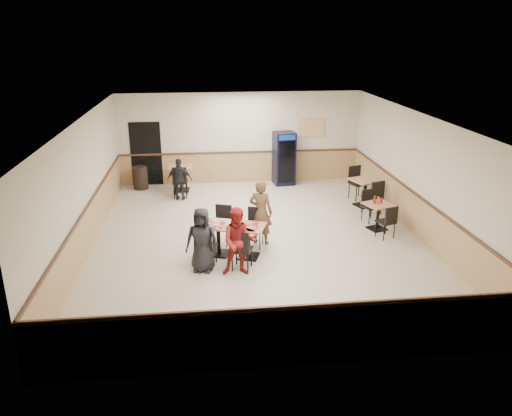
{
  "coord_description": "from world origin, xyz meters",
  "views": [
    {
      "loc": [
        -1.3,
        -11.29,
        4.87
      ],
      "look_at": [
        -0.09,
        -0.5,
        0.99
      ],
      "focal_mm": 35.0,
      "sensor_mm": 36.0,
      "label": 1
    }
  ],
  "objects": [
    {
      "name": "side_table_near",
      "position": [
        3.16,
        0.3,
        0.46
      ],
      "size": [
        0.83,
        0.83,
        0.7
      ],
      "rotation": [
        0.0,
        0.0,
        0.34
      ],
      "color": "black",
      "rests_on": "ground"
    },
    {
      "name": "side_table_far_chair_south",
      "position": [
        3.39,
        1.46,
        0.51
      ],
      "size": [
        0.6,
        0.6,
        1.02
      ],
      "primitive_type": null,
      "rotation": [
        0.0,
        0.0,
        3.48
      ],
      "color": "black",
      "rests_on": "ground"
    },
    {
      "name": "side_table_near_chair_north",
      "position": [
        3.16,
        0.85,
        0.44
      ],
      "size": [
        0.52,
        0.52,
        0.88
      ],
      "primitive_type": null,
      "rotation": [
        0.0,
        0.0,
        0.34
      ],
      "color": "black",
      "rests_on": "ground"
    },
    {
      "name": "side_table_far_chair_north",
      "position": [
        3.39,
        2.75,
        0.51
      ],
      "size": [
        0.6,
        0.6,
        1.02
      ],
      "primitive_type": null,
      "rotation": [
        0.0,
        0.0,
        0.34
      ],
      "color": "black",
      "rests_on": "ground"
    },
    {
      "name": "trash_bin",
      "position": [
        -3.29,
        4.55,
        0.37
      ],
      "size": [
        0.47,
        0.47,
        0.74
      ],
      "primitive_type": "cylinder",
      "color": "black",
      "rests_on": "ground"
    },
    {
      "name": "room_shell",
      "position": [
        1.78,
        2.55,
        0.58
      ],
      "size": [
        10.0,
        10.0,
        10.0
      ],
      "color": "silver",
      "rests_on": "ground"
    },
    {
      "name": "back_table",
      "position": [
        -1.98,
        4.2,
        0.54
      ],
      "size": [
        0.78,
        0.78,
        0.81
      ],
      "rotation": [
        0.0,
        0.0,
        -0.04
      ],
      "color": "black",
      "rests_on": "ground"
    },
    {
      "name": "main_chairs",
      "position": [
        -0.7,
        -0.88,
        0.48
      ],
      "size": [
        1.71,
        1.96,
        0.95
      ],
      "rotation": [
        0.0,
        0.0,
        -0.33
      ],
      "color": "black",
      "rests_on": "ground"
    },
    {
      "name": "back_table_chair_lone",
      "position": [
        -1.98,
        3.55,
        0.51
      ],
      "size": [
        0.49,
        0.49,
        1.02
      ],
      "primitive_type": null,
      "rotation": [
        0.0,
        0.0,
        3.11
      ],
      "color": "black",
      "rests_on": "ground"
    },
    {
      "name": "lone_diner",
      "position": [
        -1.98,
        3.28,
        0.64
      ],
      "size": [
        0.79,
        0.44,
        1.28
      ],
      "primitive_type": "imported",
      "rotation": [
        0.0,
        0.0,
        2.96
      ],
      "color": "black",
      "rests_on": "ground"
    },
    {
      "name": "condiment_caddy",
      "position": [
        3.13,
        0.35,
        0.78
      ],
      "size": [
        0.23,
        0.06,
        0.2
      ],
      "color": "#9D0B0E",
      "rests_on": "side_table_near"
    },
    {
      "name": "diner_woman_right",
      "position": [
        -0.6,
        -1.82,
        0.74
      ],
      "size": [
        0.76,
        0.62,
        1.48
      ],
      "primitive_type": "imported",
      "rotation": [
        0.0,
        0.0,
        -0.08
      ],
      "color": "maroon",
      "rests_on": "ground"
    },
    {
      "name": "side_table_far",
      "position": [
        3.39,
        2.1,
        0.54
      ],
      "size": [
        0.96,
        0.96,
        0.81
      ],
      "rotation": [
        0.0,
        0.0,
        0.34
      ],
      "color": "black",
      "rests_on": "ground"
    },
    {
      "name": "diner_man_opposite",
      "position": [
        0.05,
        -0.24,
        0.79
      ],
      "size": [
        0.69,
        0.6,
        1.59
      ],
      "primitive_type": "imported",
      "rotation": [
        0.0,
        0.0,
        2.67
      ],
      "color": "brown",
      "rests_on": "ground"
    },
    {
      "name": "diner_woman_left",
      "position": [
        -1.36,
        -1.56,
        0.71
      ],
      "size": [
        0.77,
        0.59,
        1.41
      ],
      "primitive_type": "imported",
      "rotation": [
        0.0,
        0.0,
        -0.22
      ],
      "color": "black",
      "rests_on": "ground"
    },
    {
      "name": "pepsi_cooler",
      "position": [
        1.42,
        4.59,
        0.87
      ],
      "size": [
        0.73,
        0.74,
        1.74
      ],
      "rotation": [
        0.0,
        0.0,
        0.11
      ],
      "color": "black",
      "rests_on": "ground"
    },
    {
      "name": "side_table_near_chair_south",
      "position": [
        3.16,
        -0.26,
        0.44
      ],
      "size": [
        0.52,
        0.52,
        0.88
      ],
      "primitive_type": null,
      "rotation": [
        0.0,
        0.0,
        3.48
      ],
      "color": "black",
      "rests_on": "ground"
    },
    {
      "name": "ground",
      "position": [
        0.0,
        0.0,
        0.0
      ],
      "size": [
        10.0,
        10.0,
        0.0
      ],
      "primitive_type": "plane",
      "color": "beige",
      "rests_on": "ground"
    },
    {
      "name": "tabletop_clutter",
      "position": [
        -0.63,
        -0.98,
        0.78
      ],
      "size": [
        1.28,
        0.8,
        0.12
      ],
      "rotation": [
        0.0,
        0.0,
        -0.33
      ],
      "color": "#AF0B20",
      "rests_on": "main_table"
    },
    {
      "name": "main_table",
      "position": [
        -0.65,
        -0.9,
        0.5
      ],
      "size": [
        1.56,
        1.12,
        0.75
      ],
      "rotation": [
        0.0,
        0.0,
        -0.33
      ],
      "color": "black",
      "rests_on": "ground"
    }
  ]
}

